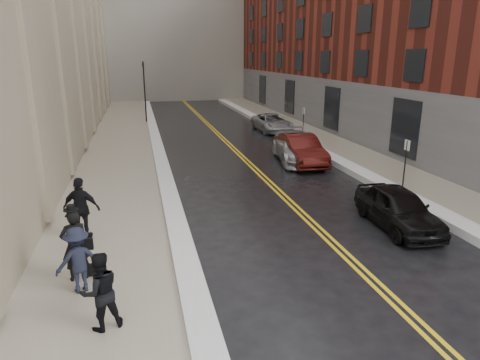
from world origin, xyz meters
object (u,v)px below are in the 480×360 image
car_silver_far (272,123)px  pedestrian_main (75,245)px  car_maroon (301,150)px  pedestrian_c (82,208)px  pedestrian_a (100,291)px  pedestrian_b (78,260)px  car_silver_near (296,147)px  car_black (398,208)px

car_silver_far → pedestrian_main: pedestrian_main is taller
car_silver_far → car_maroon: bearing=-100.8°
car_silver_far → pedestrian_c: (-11.94, -18.26, 0.47)m
car_maroon → pedestrian_main: size_ratio=2.52×
pedestrian_a → pedestrian_c: 5.05m
pedestrian_main → pedestrian_c: pedestrian_c is taller
pedestrian_main → pedestrian_b: pedestrian_main is taller
car_maroon → car_silver_far: bearing=83.4°
pedestrian_b → car_maroon: bearing=-151.9°
car_maroon → car_silver_far: 10.38m
car_silver_far → pedestrian_a: (-11.04, -23.23, 0.34)m
car_silver_near → pedestrian_c: pedestrian_c is taller
car_maroon → pedestrian_b: (-10.07, -11.30, 0.19)m
car_silver_far → pedestrian_c: pedestrian_c is taller
car_black → pedestrian_b: 10.30m
car_silver_near → pedestrian_b: (-10.10, -12.04, 0.20)m
pedestrian_main → car_silver_far: bearing=-136.9°
car_black → car_silver_far: 19.49m
car_maroon → pedestrian_c: 13.09m
pedestrian_main → pedestrian_a: (0.77, -2.30, -0.09)m
pedestrian_a → pedestrian_c: pedestrian_c is taller
pedestrian_a → car_silver_near: bearing=-143.9°
car_maroon → pedestrian_a: size_ratio=2.77×
pedestrian_main → pedestrian_a: bearing=91.0°
car_maroon → pedestrian_main: bearing=-131.4°
car_black → pedestrian_main: 10.33m
car_maroon → car_silver_near: size_ratio=0.89×
car_silver_near → pedestrian_a: (-9.47, -13.72, 0.23)m
car_black → car_silver_far: bearing=88.7°
pedestrian_c → car_black: bearing=-168.8°
car_maroon → car_silver_far: car_maroon is taller
car_black → pedestrian_a: size_ratio=2.37×
pedestrian_a → pedestrian_b: bearing=-88.6°
pedestrian_main → pedestrian_b: bearing=84.7°
car_silver_far → pedestrian_a: bearing=-117.3°
car_silver_near → pedestrian_main: bearing=-124.1°
car_maroon → pedestrian_b: pedestrian_b is taller
car_silver_far → pedestrian_b: size_ratio=2.90×
car_silver_near → car_silver_far: 9.64m
car_silver_far → pedestrian_main: bearing=-121.3°
pedestrian_b → car_silver_near: bearing=-150.2°
car_silver_near → pedestrian_a: size_ratio=3.12×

